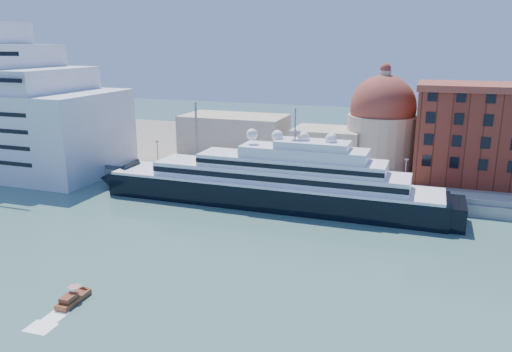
% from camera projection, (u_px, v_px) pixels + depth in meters
% --- Properties ---
extents(ground, '(400.00, 400.00, 0.00)m').
position_uv_depth(ground, '(218.00, 241.00, 89.40)').
color(ground, '#355B54').
rests_on(ground, ground).
extents(quay, '(180.00, 10.00, 2.50)m').
position_uv_depth(quay, '(275.00, 185.00, 120.04)').
color(quay, gray).
rests_on(quay, ground).
extents(land, '(260.00, 72.00, 2.00)m').
position_uv_depth(land, '(314.00, 152.00, 157.43)').
color(land, slate).
rests_on(land, ground).
extents(quay_fence, '(180.00, 0.10, 1.20)m').
position_uv_depth(quay_fence, '(269.00, 183.00, 115.46)').
color(quay_fence, slate).
rests_on(quay_fence, quay).
extents(superyacht, '(83.80, 11.62, 25.05)m').
position_uv_depth(superyacht, '(259.00, 185.00, 109.31)').
color(superyacht, black).
rests_on(superyacht, ground).
extents(service_barge, '(10.91, 4.46, 2.40)m').
position_uv_depth(service_barge, '(66.00, 181.00, 126.11)').
color(service_barge, white).
rests_on(service_barge, ground).
extents(water_taxi, '(2.10, 5.70, 2.68)m').
position_uv_depth(water_taxi, '(73.00, 299.00, 68.11)').
color(water_taxi, maroon).
rests_on(water_taxi, ground).
extents(warehouse, '(43.00, 19.00, 23.25)m').
position_uv_depth(warehouse, '(511.00, 134.00, 116.43)').
color(warehouse, maroon).
rests_on(warehouse, land).
extents(church, '(66.00, 18.00, 25.50)m').
position_uv_depth(church, '(323.00, 131.00, 137.07)').
color(church, beige).
rests_on(church, land).
extents(lamp_posts, '(120.80, 2.40, 18.00)m').
position_uv_depth(lamp_posts, '(223.00, 148.00, 120.31)').
color(lamp_posts, slate).
rests_on(lamp_posts, quay).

